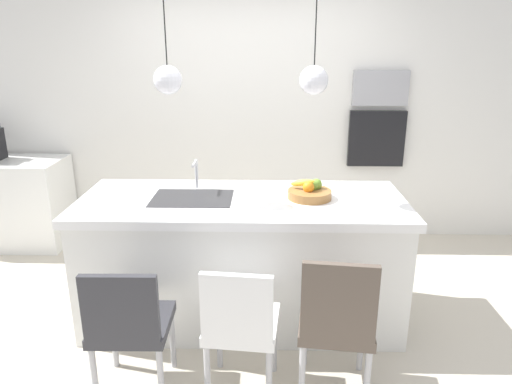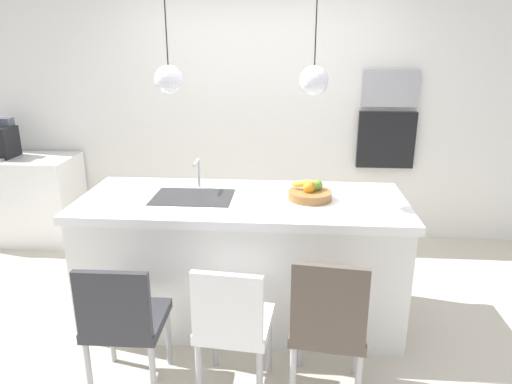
{
  "view_description": "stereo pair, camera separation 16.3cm",
  "coord_description": "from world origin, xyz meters",
  "px_view_note": "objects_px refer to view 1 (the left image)",
  "views": [
    {
      "loc": [
        0.17,
        -3.1,
        1.99
      ],
      "look_at": [
        0.1,
        0.0,
        0.98
      ],
      "focal_mm": 32.91,
      "sensor_mm": 36.0,
      "label": 1
    },
    {
      "loc": [
        0.34,
        -3.1,
        1.99
      ],
      "look_at": [
        0.1,
        0.0,
        0.98
      ],
      "focal_mm": 32.91,
      "sensor_mm": 36.0,
      "label": 2
    }
  ],
  "objects_px": {
    "fruit_bowl": "(310,192)",
    "microwave": "(380,88)",
    "oven": "(376,138)",
    "chair_far": "(336,319)",
    "chair_middle": "(241,323)",
    "chair_near": "(129,323)"
  },
  "relations": [
    {
      "from": "microwave",
      "to": "chair_middle",
      "type": "height_order",
      "value": "microwave"
    },
    {
      "from": "fruit_bowl",
      "to": "chair_near",
      "type": "xyz_separation_m",
      "value": [
        -1.07,
        -0.87,
        -0.5
      ]
    },
    {
      "from": "microwave",
      "to": "chair_near",
      "type": "xyz_separation_m",
      "value": [
        -1.87,
        -2.43,
        -1.07
      ]
    },
    {
      "from": "chair_middle",
      "to": "chair_far",
      "type": "height_order",
      "value": "chair_far"
    },
    {
      "from": "fruit_bowl",
      "to": "chair_far",
      "type": "bearing_deg",
      "value": -84.33
    },
    {
      "from": "microwave",
      "to": "chair_middle",
      "type": "xyz_separation_m",
      "value": [
        -1.24,
        -2.43,
        -1.06
      ]
    },
    {
      "from": "fruit_bowl",
      "to": "chair_far",
      "type": "relative_size",
      "value": 0.33
    },
    {
      "from": "oven",
      "to": "chair_near",
      "type": "xyz_separation_m",
      "value": [
        -1.87,
        -2.43,
        -0.57
      ]
    },
    {
      "from": "oven",
      "to": "chair_middle",
      "type": "xyz_separation_m",
      "value": [
        -1.24,
        -2.43,
        -0.56
      ]
    },
    {
      "from": "chair_near",
      "to": "chair_middle",
      "type": "relative_size",
      "value": 0.99
    },
    {
      "from": "chair_middle",
      "to": "chair_far",
      "type": "relative_size",
      "value": 0.91
    },
    {
      "from": "chair_near",
      "to": "chair_middle",
      "type": "height_order",
      "value": "chair_middle"
    },
    {
      "from": "fruit_bowl",
      "to": "oven",
      "type": "distance_m",
      "value": 1.75
    },
    {
      "from": "microwave",
      "to": "chair_near",
      "type": "distance_m",
      "value": 3.24
    },
    {
      "from": "fruit_bowl",
      "to": "microwave",
      "type": "height_order",
      "value": "microwave"
    },
    {
      "from": "oven",
      "to": "chair_near",
      "type": "distance_m",
      "value": 3.12
    },
    {
      "from": "microwave",
      "to": "oven",
      "type": "bearing_deg",
      "value": 0.0
    },
    {
      "from": "oven",
      "to": "chair_far",
      "type": "height_order",
      "value": "oven"
    },
    {
      "from": "chair_near",
      "to": "fruit_bowl",
      "type": "bearing_deg",
      "value": 39.21
    },
    {
      "from": "oven",
      "to": "chair_far",
      "type": "xyz_separation_m",
      "value": [
        -0.71,
        -2.44,
        -0.52
      ]
    },
    {
      "from": "oven",
      "to": "chair_far",
      "type": "bearing_deg",
      "value": -106.28
    },
    {
      "from": "fruit_bowl",
      "to": "microwave",
      "type": "relative_size",
      "value": 0.57
    }
  ]
}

